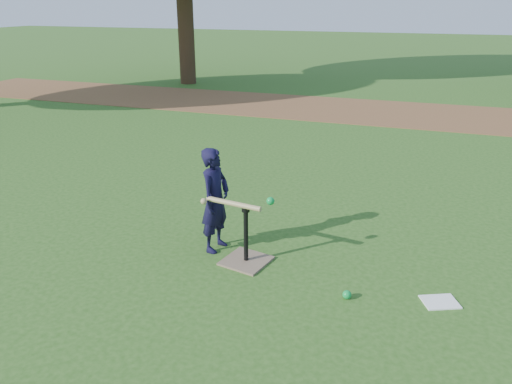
% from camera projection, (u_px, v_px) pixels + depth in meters
% --- Properties ---
extents(ground, '(80.00, 80.00, 0.00)m').
position_uv_depth(ground, '(270.00, 248.00, 5.34)').
color(ground, '#285116').
rests_on(ground, ground).
extents(dirt_strip, '(24.00, 3.00, 0.01)m').
position_uv_depth(dirt_strip, '(367.00, 111.00, 11.93)').
color(dirt_strip, brown).
rests_on(dirt_strip, ground).
extents(child, '(0.31, 0.43, 1.11)m').
position_uv_depth(child, '(215.00, 200.00, 5.14)').
color(child, black).
rests_on(child, ground).
extents(wiffle_ball_ground, '(0.08, 0.08, 0.08)m').
position_uv_depth(wiffle_ball_ground, '(347.00, 295.00, 4.42)').
color(wiffle_ball_ground, '#0D973C').
rests_on(wiffle_ball_ground, ground).
extents(clipboard, '(0.37, 0.33, 0.01)m').
position_uv_depth(clipboard, '(440.00, 302.00, 4.37)').
color(clipboard, white).
rests_on(clipboard, ground).
extents(batting_tee, '(0.51, 0.51, 0.61)m').
position_uv_depth(batting_tee, '(246.00, 252.00, 5.02)').
color(batting_tee, '#7C644E').
rests_on(batting_tee, ground).
extents(swing_action, '(0.71, 0.23, 0.10)m').
position_uv_depth(swing_action, '(238.00, 203.00, 4.85)').
color(swing_action, tan).
rests_on(swing_action, ground).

